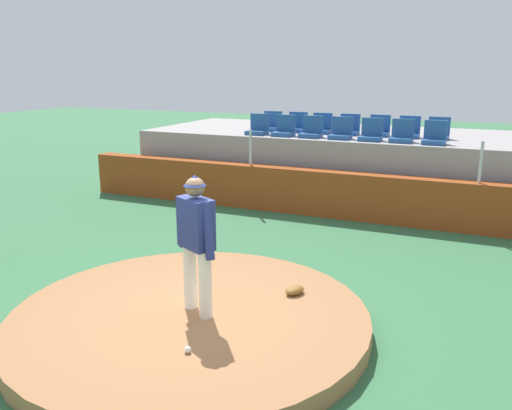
{
  "coord_description": "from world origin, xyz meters",
  "views": [
    {
      "loc": [
        3.26,
        -5.27,
        3.18
      ],
      "look_at": [
        0.0,
        2.04,
        1.13
      ],
      "focal_mm": 37.46,
      "sensor_mm": 36.0,
      "label": 1
    }
  ],
  "objects": [
    {
      "name": "stadium_chair_3",
      "position": [
        0.02,
        6.84,
        1.76
      ],
      "size": [
        0.48,
        0.44,
        0.5
      ],
      "rotation": [
        0.0,
        0.0,
        3.14
      ],
      "color": "#235190",
      "rests_on": "bleacher_platform"
    },
    {
      "name": "stadium_chair_12",
      "position": [
        1.42,
        7.72,
        1.76
      ],
      "size": [
        0.48,
        0.44,
        0.5
      ],
      "rotation": [
        0.0,
        0.0,
        3.14
      ],
      "color": "#235190",
      "rests_on": "bleacher_platform"
    },
    {
      "name": "stadium_chair_11",
      "position": [
        0.72,
        7.74,
        1.76
      ],
      "size": [
        0.48,
        0.44,
        0.5
      ],
      "rotation": [
        0.0,
        0.0,
        3.14
      ],
      "color": "#235190",
      "rests_on": "bleacher_platform"
    },
    {
      "name": "stadium_chair_6",
      "position": [
        2.1,
        6.79,
        1.76
      ],
      "size": [
        0.48,
        0.44,
        0.5
      ],
      "rotation": [
        0.0,
        0.0,
        3.14
      ],
      "color": "#235190",
      "rests_on": "bleacher_platform"
    },
    {
      "name": "bleacher_platform",
      "position": [
        0.0,
        8.29,
        0.8
      ],
      "size": [
        10.49,
        4.0,
        1.6
      ],
      "primitive_type": "cube",
      "color": "gray",
      "rests_on": "ground_plane"
    },
    {
      "name": "fence_post_right",
      "position": [
        3.09,
        5.84,
        1.42
      ],
      "size": [
        0.06,
        0.06,
        0.82
      ],
      "primitive_type": "cylinder",
      "color": "silver",
      "rests_on": "brick_barrier"
    },
    {
      "name": "stadium_chair_1",
      "position": [
        -1.38,
        6.82,
        1.76
      ],
      "size": [
        0.48,
        0.44,
        0.5
      ],
      "rotation": [
        0.0,
        0.0,
        3.14
      ],
      "color": "#235190",
      "rests_on": "bleacher_platform"
    },
    {
      "name": "stadium_chair_13",
      "position": [
        2.09,
        7.71,
        1.76
      ],
      "size": [
        0.48,
        0.44,
        0.5
      ],
      "rotation": [
        0.0,
        0.0,
        3.14
      ],
      "color": "#235190",
      "rests_on": "bleacher_platform"
    },
    {
      "name": "fielding_glove",
      "position": [
        1.02,
        1.04,
        0.29
      ],
      "size": [
        0.29,
        0.35,
        0.11
      ],
      "primitive_type": "ellipsoid",
      "rotation": [
        0.0,
        0.0,
        1.2
      ],
      "color": "brown",
      "rests_on": "pitchers_mound"
    },
    {
      "name": "stadium_chair_8",
      "position": [
        -1.38,
        7.74,
        1.76
      ],
      "size": [
        0.48,
        0.44,
        0.5
      ],
      "rotation": [
        0.0,
        0.0,
        3.14
      ],
      "color": "#235190",
      "rests_on": "bleacher_platform"
    },
    {
      "name": "pitcher",
      "position": [
        0.1,
        0.04,
        1.24
      ],
      "size": [
        0.69,
        0.45,
        1.75
      ],
      "rotation": [
        0.0,
        0.0,
        -0.48
      ],
      "color": "white",
      "rests_on": "pitchers_mound"
    },
    {
      "name": "fence_post_left",
      "position": [
        -1.83,
        5.84,
        1.42
      ],
      "size": [
        0.06,
        0.06,
        0.82
      ],
      "primitive_type": "cylinder",
      "color": "silver",
      "rests_on": "brick_barrier"
    },
    {
      "name": "stadium_chair_4",
      "position": [
        0.72,
        6.82,
        1.76
      ],
      "size": [
        0.48,
        0.44,
        0.5
      ],
      "rotation": [
        0.0,
        0.0,
        3.14
      ],
      "color": "#235190",
      "rests_on": "bleacher_platform"
    },
    {
      "name": "stadium_chair_10",
      "position": [
        -0.01,
        7.71,
        1.76
      ],
      "size": [
        0.48,
        0.44,
        0.5
      ],
      "rotation": [
        0.0,
        0.0,
        3.14
      ],
      "color": "#235190",
      "rests_on": "bleacher_platform"
    },
    {
      "name": "stadium_chair_7",
      "position": [
        -2.08,
        7.73,
        1.76
      ],
      "size": [
        0.48,
        0.44,
        0.5
      ],
      "rotation": [
        0.0,
        0.0,
        3.14
      ],
      "color": "#235190",
      "rests_on": "bleacher_platform"
    },
    {
      "name": "stadium_chair_0",
      "position": [
        -2.07,
        6.84,
        1.76
      ],
      "size": [
        0.48,
        0.44,
        0.5
      ],
      "rotation": [
        0.0,
        0.0,
        3.14
      ],
      "color": "#235190",
      "rests_on": "bleacher_platform"
    },
    {
      "name": "ground_plane",
      "position": [
        0.0,
        0.0,
        0.0
      ],
      "size": [
        60.0,
        60.0,
        0.0
      ],
      "primitive_type": "plane",
      "color": "#346A42"
    },
    {
      "name": "baseball",
      "position": [
        0.5,
        -0.87,
        0.27
      ],
      "size": [
        0.07,
        0.07,
        0.07
      ],
      "primitive_type": "sphere",
      "color": "white",
      "rests_on": "pitchers_mound"
    },
    {
      "name": "pitchers_mound",
      "position": [
        0.0,
        0.0,
        0.12
      ],
      "size": [
        4.49,
        4.49,
        0.23
      ],
      "primitive_type": "cylinder",
      "color": "#9C6942",
      "rests_on": "ground_plane"
    },
    {
      "name": "stadium_chair_5",
      "position": [
        1.4,
        6.83,
        1.76
      ],
      "size": [
        0.48,
        0.44,
        0.5
      ],
      "rotation": [
        0.0,
        0.0,
        3.14
      ],
      "color": "#235190",
      "rests_on": "bleacher_platform"
    },
    {
      "name": "stadium_chair_2",
      "position": [
        -0.69,
        6.84,
        1.76
      ],
      "size": [
        0.48,
        0.44,
        0.5
      ],
      "rotation": [
        0.0,
        0.0,
        3.14
      ],
      "color": "#235190",
      "rests_on": "bleacher_platform"
    },
    {
      "name": "brick_barrier",
      "position": [
        0.0,
        5.84,
        0.51
      ],
      "size": [
        12.23,
        0.4,
        1.01
      ],
      "primitive_type": "cube",
      "color": "#933F19",
      "rests_on": "ground_plane"
    },
    {
      "name": "stadium_chair_9",
      "position": [
        -0.72,
        7.7,
        1.76
      ],
      "size": [
        0.48,
        0.44,
        0.5
      ],
      "rotation": [
        0.0,
        0.0,
        3.14
      ],
      "color": "#235190",
      "rests_on": "bleacher_platform"
    }
  ]
}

